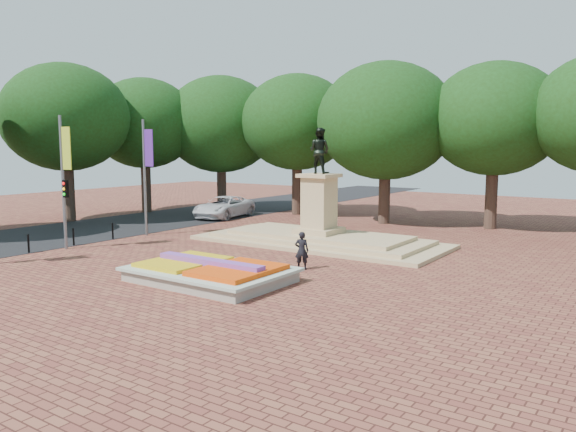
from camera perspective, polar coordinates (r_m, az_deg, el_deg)
The scene contains 10 objects.
ground at distance 25.09m, azimuth -6.49°, elevation -5.39°, with size 90.00×90.00×0.00m, color brown.
asphalt_street at distance 39.35m, azimuth -18.24°, elevation -1.13°, with size 9.00×90.00×0.02m, color black.
flower_bed at distance 22.89m, azimuth -7.87°, elevation -5.67°, with size 6.30×4.30×0.91m.
monument at distance 31.29m, azimuth 3.16°, elevation -1.22°, with size 14.00×6.00×6.40m.
tree_row_back at distance 38.97m, azimuth 14.03°, elevation 8.77°, with size 44.80×8.80×10.43m.
tree_row_street at distance 42.49m, azimuth -22.65°, elevation 7.90°, with size 8.40×25.40×9.98m.
banner_poles at distance 31.36m, azimuth -22.26°, elevation 3.78°, with size 0.88×11.17×7.00m.
bollard_row at distance 32.12m, azimuth -22.88°, elevation -2.20°, with size 0.12×13.12×0.98m.
van at distance 42.97m, azimuth -6.54°, elevation 0.92°, with size 2.66×5.77×1.60m, color silver.
pedestrian at distance 24.75m, azimuth 1.41°, elevation -3.53°, with size 0.62×0.40×1.69m, color black.
Camera 1 is at (16.17, -18.41, 5.43)m, focal length 35.00 mm.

